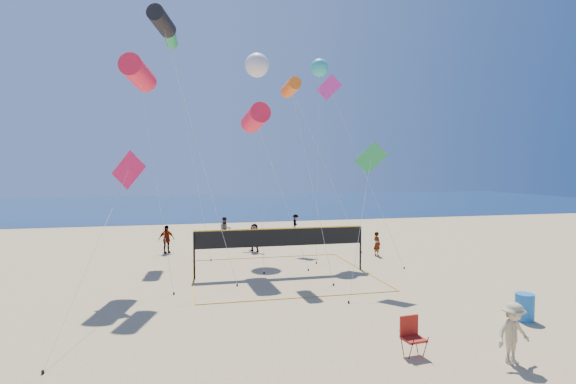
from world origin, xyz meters
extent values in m
cube|color=navy|center=(0.00, 62.00, 0.01)|extent=(140.00, 50.00, 0.03)
imported|color=tan|center=(5.43, 1.36, 0.89)|extent=(1.25, 0.84, 1.78)
imported|color=gray|center=(-4.86, 21.22, 0.93)|extent=(1.18, 0.86, 1.86)
imported|color=gray|center=(0.93, 20.48, 0.95)|extent=(1.72, 1.55, 1.90)
imported|color=gray|center=(8.41, 17.16, 0.78)|extent=(0.52, 0.65, 1.56)
imported|color=gray|center=(-0.58, 25.27, 0.93)|extent=(1.02, 0.86, 1.87)
imported|color=gray|center=(6.05, 29.15, 0.77)|extent=(0.89, 1.14, 1.54)
cube|color=#A01B12|center=(2.90, 2.50, 0.51)|extent=(0.68, 0.63, 0.07)
cube|color=#A01B12|center=(2.87, 2.75, 0.85)|extent=(0.63, 0.12, 0.63)
cylinder|color=black|center=(2.67, 2.25, 0.28)|extent=(0.06, 0.32, 0.81)
cylinder|color=black|center=(2.62, 2.70, 0.28)|extent=(0.06, 0.32, 0.81)
cylinder|color=black|center=(3.17, 2.30, 0.28)|extent=(0.06, 0.32, 0.81)
cylinder|color=black|center=(3.12, 2.75, 0.28)|extent=(0.06, 0.32, 0.81)
cylinder|color=blue|center=(8.50, 4.42, 0.50)|extent=(0.83, 0.83, 1.00)
cylinder|color=black|center=(-3.25, 13.69, 1.21)|extent=(0.10, 0.10, 2.41)
cylinder|color=black|center=(5.81, 13.64, 1.21)|extent=(0.10, 0.10, 2.41)
cube|color=black|center=(1.28, 13.66, 1.96)|extent=(9.06, 0.06, 0.91)
cube|color=gold|center=(1.28, 13.66, 2.44)|extent=(9.06, 0.07, 0.06)
cube|color=gold|center=(1.26, 9.14, 0.01)|extent=(9.26, 0.10, 0.02)
cube|color=gold|center=(1.30, 18.19, 0.01)|extent=(9.26, 0.10, 0.02)
cylinder|color=#FE1B3B|center=(-5.95, 15.19, 10.57)|extent=(1.75, 2.99, 1.53)
cylinder|color=silver|center=(-5.09, 13.07, 5.31)|extent=(1.74, 4.25, 10.53)
cylinder|color=black|center=(-4.23, 10.95, 0.05)|extent=(0.08, 0.08, 0.10)
cylinder|color=black|center=(-4.74, 15.37, 13.36)|extent=(1.51, 2.35, 1.19)
cylinder|color=silver|center=(-3.02, 13.56, 6.71)|extent=(3.47, 3.64, 13.31)
cylinder|color=black|center=(-1.29, 11.74, 0.05)|extent=(0.08, 0.08, 0.10)
cylinder|color=orange|center=(2.19, 15.16, 10.17)|extent=(0.82, 1.77, 0.95)
cylinder|color=silver|center=(2.72, 12.96, 5.11)|extent=(1.07, 4.40, 10.13)
cylinder|color=black|center=(3.24, 10.77, 0.05)|extent=(0.08, 0.08, 0.10)
cube|color=#DD1855|center=(-6.16, 11.98, 5.57)|extent=(1.60, 0.94, 1.81)
cylinder|color=silver|center=(-6.88, 7.88, 2.81)|extent=(1.47, 8.21, 5.53)
cylinder|color=black|center=(-7.61, 3.78, 0.05)|extent=(0.08, 0.08, 0.10)
cube|color=green|center=(5.23, 11.03, 6.15)|extent=(1.54, 0.60, 1.62)
cylinder|color=silver|center=(4.07, 9.46, 3.10)|extent=(2.34, 3.14, 6.11)
cylinder|color=black|center=(2.91, 7.90, 0.05)|extent=(0.08, 0.08, 0.10)
cube|color=#D12FA1|center=(5.85, 19.32, 11.05)|extent=(1.67, 0.50, 1.71)
cylinder|color=silver|center=(7.08, 16.31, 5.55)|extent=(2.47, 6.04, 11.01)
cylinder|color=black|center=(8.31, 13.29, 0.05)|extent=(0.08, 0.08, 0.10)
sphere|color=white|center=(1.42, 22.03, 12.88)|extent=(1.91, 1.91, 1.68)
cylinder|color=silver|center=(0.91, 17.96, 6.47)|extent=(1.03, 8.15, 12.84)
cylinder|color=black|center=(0.41, 13.89, 0.05)|extent=(0.08, 0.08, 0.10)
sphere|color=#31BCB7|center=(5.24, 19.59, 12.38)|extent=(1.52, 1.52, 1.19)
cylinder|color=silver|center=(4.57, 17.66, 6.21)|extent=(1.36, 3.87, 12.33)
cylinder|color=black|center=(3.89, 15.73, 0.05)|extent=(0.08, 0.08, 0.10)
cylinder|color=green|center=(-4.46, 23.42, 14.77)|extent=(1.00, 2.09, 1.11)
cylinder|color=silver|center=(-3.30, 20.70, 7.41)|extent=(2.34, 5.46, 14.72)
cylinder|color=black|center=(-2.13, 17.98, 0.05)|extent=(0.08, 0.08, 0.10)
cube|color=orange|center=(4.39, 24.00, 11.80)|extent=(1.36, 0.51, 1.42)
cylinder|color=silver|center=(6.12, 21.17, 5.92)|extent=(3.46, 5.67, 11.76)
cylinder|color=black|center=(7.84, 18.35, 0.05)|extent=(0.08, 0.08, 0.10)
cylinder|color=#FE1B3B|center=(0.38, 16.42, 8.56)|extent=(1.37, 2.89, 1.54)
cylinder|color=silver|center=(1.65, 15.25, 4.30)|extent=(2.57, 2.36, 8.51)
cylinder|color=black|center=(2.93, 14.08, 0.05)|extent=(0.08, 0.08, 0.10)
camera|label=1|loc=(-3.84, -9.49, 5.64)|focal=28.00mm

